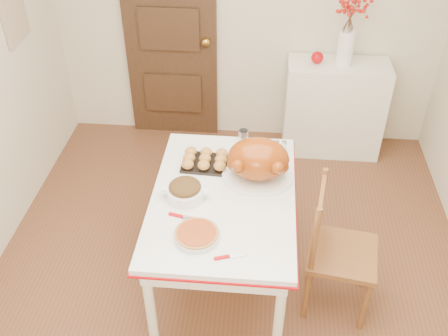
# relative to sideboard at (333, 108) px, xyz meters

# --- Properties ---
(floor) EXTENTS (3.50, 4.00, 0.00)m
(floor) POSITION_rel_sideboard_xyz_m (-0.83, -1.78, -0.45)
(floor) COLOR brown
(floor) RESTS_ON ground
(wall_back) EXTENTS (3.50, 0.00, 2.50)m
(wall_back) POSITION_rel_sideboard_xyz_m (-0.83, 0.22, 0.80)
(wall_back) COLOR beige
(wall_back) RESTS_ON ground
(door_back) EXTENTS (0.85, 0.06, 2.06)m
(door_back) POSITION_rel_sideboard_xyz_m (-1.53, 0.19, 0.58)
(door_back) COLOR black
(door_back) RESTS_ON ground
(photo_board) EXTENTS (0.03, 0.35, 0.45)m
(photo_board) POSITION_rel_sideboard_xyz_m (-2.56, -0.58, 1.05)
(photo_board) COLOR #BAB18A
(photo_board) RESTS_ON ground
(sideboard) EXTENTS (0.90, 0.40, 0.90)m
(sideboard) POSITION_rel_sideboard_xyz_m (0.00, 0.00, 0.00)
(sideboard) COLOR white
(sideboard) RESTS_ON floor
(kitchen_table) EXTENTS (0.92, 1.35, 0.81)m
(kitchen_table) POSITION_rel_sideboard_xyz_m (-0.87, -1.74, -0.05)
(kitchen_table) COLOR white
(kitchen_table) RESTS_ON floor
(chair_oak) EXTENTS (0.50, 0.50, 0.98)m
(chair_oak) POSITION_rel_sideboard_xyz_m (-0.09, -1.85, 0.04)
(chair_oak) COLOR brown
(chair_oak) RESTS_ON floor
(berry_vase) EXTENTS (0.33, 0.33, 0.63)m
(berry_vase) POSITION_rel_sideboard_xyz_m (0.02, 0.00, 0.77)
(berry_vase) COLOR white
(berry_vase) RESTS_ON sideboard
(apple) EXTENTS (0.11, 0.11, 0.11)m
(apple) POSITION_rel_sideboard_xyz_m (-0.20, 0.00, 0.50)
(apple) COLOR #B8060B
(apple) RESTS_ON sideboard
(turkey_platter) EXTENTS (0.56, 0.50, 0.29)m
(turkey_platter) POSITION_rel_sideboard_xyz_m (-0.66, -1.55, 0.50)
(turkey_platter) COLOR #A24007
(turkey_platter) RESTS_ON kitchen_table
(pumpkin_pie) EXTENTS (0.33, 0.33, 0.06)m
(pumpkin_pie) POSITION_rel_sideboard_xyz_m (-0.99, -2.12, 0.38)
(pumpkin_pie) COLOR #9B3A15
(pumpkin_pie) RESTS_ON kitchen_table
(stuffing_dish) EXTENTS (0.36, 0.32, 0.12)m
(stuffing_dish) POSITION_rel_sideboard_xyz_m (-1.10, -1.78, 0.41)
(stuffing_dish) COLOR brown
(stuffing_dish) RESTS_ON kitchen_table
(rolls_tray) EXTENTS (0.32, 0.26, 0.08)m
(rolls_tray) POSITION_rel_sideboard_xyz_m (-1.02, -1.43, 0.40)
(rolls_tray) COLOR #B5803F
(rolls_tray) RESTS_ON kitchen_table
(pie_server) EXTENTS (0.19, 0.11, 0.01)m
(pie_server) POSITION_rel_sideboard_xyz_m (-0.78, -2.25, 0.36)
(pie_server) COLOR silver
(pie_server) RESTS_ON kitchen_table
(carving_knife) EXTENTS (0.26, 0.12, 0.01)m
(carving_knife) POSITION_rel_sideboard_xyz_m (-1.06, -1.97, 0.36)
(carving_knife) COLOR silver
(carving_knife) RESTS_ON kitchen_table
(drinking_glass) EXTENTS (0.09, 0.09, 0.12)m
(drinking_glass) POSITION_rel_sideboard_xyz_m (-0.78, -1.16, 0.41)
(drinking_glass) COLOR white
(drinking_glass) RESTS_ON kitchen_table
(shaker_pair) EXTENTS (0.09, 0.05, 0.08)m
(shaker_pair) POSITION_rel_sideboard_xyz_m (-0.52, -1.22, 0.40)
(shaker_pair) COLOR white
(shaker_pair) RESTS_ON kitchen_table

